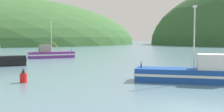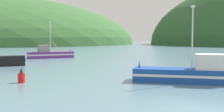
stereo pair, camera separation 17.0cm
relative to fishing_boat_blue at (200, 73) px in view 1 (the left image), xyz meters
name	(u,v)px [view 1 (the left image)]	position (x,y,z in m)	size (l,w,h in m)	color
fishing_boat_blue	(200,73)	(0.00, 0.00, 0.00)	(11.50, 5.06, 6.83)	#19479E
fishing_boat_purple	(50,54)	(-20.01, 29.37, -0.01)	(9.06, 12.98, 7.27)	#6B2D84
channel_buoy	(22,77)	(-15.75, 0.00, -0.30)	(0.62, 0.62, 1.32)	red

